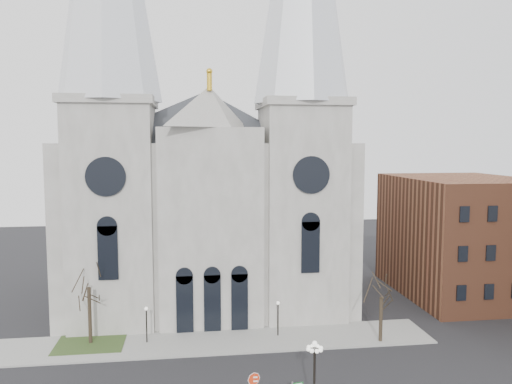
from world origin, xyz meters
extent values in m
cube|color=gray|center=(0.00, 11.00, 0.07)|extent=(40.00, 6.00, 0.14)
cube|color=#31461E|center=(-11.00, 12.00, 0.09)|extent=(6.00, 5.00, 0.18)
cube|color=gray|center=(0.00, 26.00, 9.00)|extent=(30.00, 24.00, 18.00)
pyramid|color=#2D3035|center=(0.00, 26.00, 24.00)|extent=(33.00, 26.40, 6.00)
cube|color=gray|center=(-9.50, 17.50, 11.00)|extent=(8.00, 8.00, 22.00)
cylinder|color=black|center=(-9.50, 13.45, 15.00)|extent=(3.60, 0.30, 3.60)
cube|color=gray|center=(9.50, 17.50, 11.00)|extent=(8.00, 8.00, 22.00)
cylinder|color=black|center=(9.50, 13.45, 15.00)|extent=(3.60, 0.30, 3.60)
cube|color=gray|center=(0.00, 16.00, 9.75)|extent=(10.00, 5.00, 19.50)
pyramid|color=gray|center=(0.00, 16.00, 21.50)|extent=(11.00, 5.00, 4.00)
cube|color=brown|center=(30.00, 22.00, 7.00)|extent=(14.00, 18.00, 14.00)
cylinder|color=black|center=(-11.00, 12.00, 2.62)|extent=(0.32, 0.32, 5.25)
cylinder|color=black|center=(15.00, 9.00, 2.10)|extent=(0.32, 0.32, 4.20)
cylinder|color=black|center=(-6.00, 11.50, 1.64)|extent=(0.12, 0.12, 3.00)
sphere|color=white|center=(-6.00, 11.50, 3.24)|extent=(0.32, 0.32, 0.32)
cylinder|color=black|center=(6.00, 11.50, 1.64)|extent=(0.12, 0.12, 3.00)
sphere|color=white|center=(6.00, 11.50, 3.24)|extent=(0.32, 0.32, 0.32)
cylinder|color=red|center=(2.10, -1.03, 2.24)|extent=(0.86, 0.07, 0.86)
cylinder|color=white|center=(2.10, -1.03, 2.24)|extent=(0.93, 0.06, 0.93)
cube|color=white|center=(2.10, -1.03, 2.38)|extent=(0.47, 0.04, 0.11)
cube|color=white|center=(2.10, -1.03, 2.10)|extent=(0.54, 0.04, 0.11)
cylinder|color=black|center=(5.83, -2.73, 2.45)|extent=(0.16, 0.16, 4.61)
sphere|color=white|center=(5.83, -2.73, 5.21)|extent=(0.32, 0.32, 0.32)
cube|color=#0C591C|center=(4.80, -2.50, 2.46)|extent=(0.70, 0.17, 0.17)
camera|label=1|loc=(-2.03, -32.83, 17.98)|focal=35.00mm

